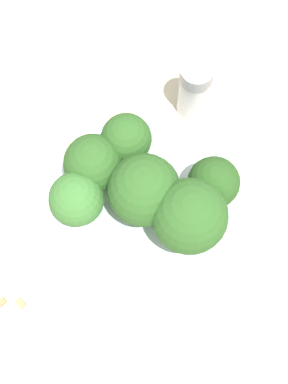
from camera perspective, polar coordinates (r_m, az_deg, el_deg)
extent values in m
plane|color=beige|center=(0.48, 0.00, -3.25)|extent=(3.00, 3.00, 0.00)
cylinder|color=silver|center=(0.46, 0.00, -2.47)|extent=(0.17, 0.17, 0.04)
cylinder|color=#7A9E5B|center=(0.43, -0.03, -1.25)|extent=(0.02, 0.02, 0.03)
sphere|color=#2D5B23|center=(0.40, -0.03, -0.08)|extent=(0.06, 0.06, 0.06)
cylinder|color=#8EB770|center=(0.44, -1.81, 4.38)|extent=(0.03, 0.03, 0.03)
sphere|color=#2D5B23|center=(0.42, -1.91, 5.70)|extent=(0.04, 0.04, 0.04)
cylinder|color=#8EB770|center=(0.42, 4.61, -3.67)|extent=(0.02, 0.02, 0.03)
sphere|color=#2D5B23|center=(0.40, 4.89, -2.58)|extent=(0.06, 0.06, 0.06)
cylinder|color=#7A9E5B|center=(0.44, 7.16, 0.16)|extent=(0.02, 0.02, 0.02)
sphere|color=#28511E|center=(0.42, 7.43, 1.02)|extent=(0.04, 0.04, 0.04)
cylinder|color=#8EB770|center=(0.43, -6.89, -1.66)|extent=(0.02, 0.02, 0.03)
sphere|color=#3D7533|center=(0.41, -7.20, -0.74)|extent=(0.04, 0.04, 0.04)
cylinder|color=#8EB770|center=(0.44, -5.19, 1.89)|extent=(0.03, 0.03, 0.03)
sphere|color=#2D5B23|center=(0.42, -5.44, 3.04)|extent=(0.05, 0.05, 0.05)
cylinder|color=silver|center=(0.51, 4.77, 10.55)|extent=(0.03, 0.03, 0.05)
cylinder|color=gray|center=(0.48, 5.08, 12.57)|extent=(0.03, 0.03, 0.01)
cube|color=#AD7F4C|center=(0.48, -14.97, -11.25)|extent=(0.01, 0.01, 0.01)
cube|color=tan|center=(0.47, -13.09, -11.46)|extent=(0.01, 0.01, 0.01)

